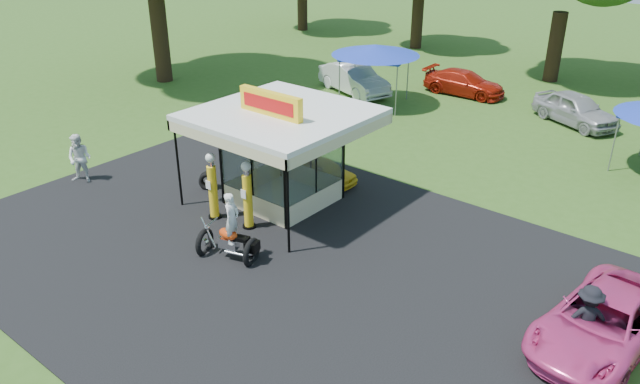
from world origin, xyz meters
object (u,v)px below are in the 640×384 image
(pink_sedan, at_px, (603,322))
(tent_west, at_px, (376,50))
(spectator_east_a, at_px, (587,318))
(gas_pump_right, at_px, (248,197))
(spectator_west, at_px, (80,159))
(motorcycle, at_px, (231,233))
(bg_car_b, at_px, (464,83))
(kiosk_car, at_px, (322,170))
(gas_pump_left, at_px, (213,188))
(gas_station_kiosk, at_px, (283,155))
(bg_car_a, at_px, (354,79))
(bg_car_c, at_px, (576,109))

(pink_sedan, bearing_deg, tent_west, 147.37)
(spectator_east_a, bearing_deg, pink_sedan, -159.02)
(gas_pump_right, height_order, spectator_west, gas_pump_right)
(motorcycle, height_order, bg_car_b, motorcycle)
(kiosk_car, bearing_deg, gas_pump_left, 168.69)
(motorcycle, relative_size, spectator_east_a, 1.32)
(pink_sedan, xyz_separation_m, tent_west, (-15.35, 12.30, 2.16))
(kiosk_car, height_order, spectator_east_a, spectator_east_a)
(spectator_west, xyz_separation_m, spectator_east_a, (18.10, 2.35, -0.09))
(gas_station_kiosk, distance_m, spectator_east_a, 11.12)
(gas_pump_right, xyz_separation_m, bg_car_a, (-6.57, 14.63, -0.34))
(tent_west, bearing_deg, bg_car_b, 58.82)
(pink_sedan, bearing_deg, gas_pump_left, -166.67)
(bg_car_c, bearing_deg, kiosk_car, -176.43)
(spectator_east_a, xyz_separation_m, tent_west, (-15.05, 12.69, 1.96))
(bg_car_b, distance_m, tent_west, 5.81)
(pink_sedan, bearing_deg, bg_car_c, 117.33)
(bg_car_c, bearing_deg, tent_west, 136.71)
(gas_pump_left, distance_m, motorcycle, 2.77)
(bg_car_c, xyz_separation_m, tent_west, (-9.18, -3.57, 2.09))
(motorcycle, xyz_separation_m, pink_sedan, (9.87, 2.98, -0.21))
(bg_car_a, bearing_deg, bg_car_b, -34.78)
(bg_car_a, bearing_deg, spectator_east_a, -109.90)
(gas_pump_left, height_order, spectator_east_a, gas_pump_left)
(spectator_west, height_order, spectator_east_a, spectator_west)
(gas_station_kiosk, relative_size, spectator_west, 2.83)
(spectator_west, bearing_deg, bg_car_c, 25.35)
(kiosk_car, relative_size, tent_west, 0.63)
(spectator_east_a, height_order, tent_west, tent_west)
(gas_pump_left, bearing_deg, kiosk_car, 78.69)
(gas_station_kiosk, height_order, tent_west, gas_station_kiosk)
(bg_car_a, relative_size, tent_west, 1.08)
(motorcycle, bearing_deg, gas_station_kiosk, 92.73)
(gas_pump_right, bearing_deg, bg_car_a, 114.18)
(spectator_east_a, xyz_separation_m, bg_car_a, (-17.11, 13.72, -0.07))
(kiosk_car, distance_m, pink_sedan, 11.72)
(pink_sedan, bearing_deg, kiosk_car, 170.74)
(bg_car_b, bearing_deg, bg_car_a, 124.45)
(gas_pump_left, bearing_deg, bg_car_a, 109.18)
(gas_pump_left, distance_m, tent_west, 14.30)
(gas_station_kiosk, bearing_deg, gas_pump_right, -78.22)
(pink_sedan, distance_m, spectator_west, 18.60)
(gas_station_kiosk, bearing_deg, spectator_west, -152.87)
(gas_station_kiosk, height_order, spectator_east_a, gas_station_kiosk)
(motorcycle, bearing_deg, gas_pump_right, 102.49)
(gas_pump_left, distance_m, spectator_east_a, 11.99)
(pink_sedan, relative_size, bg_car_a, 1.01)
(gas_pump_right, relative_size, bg_car_a, 0.49)
(spectator_west, distance_m, bg_car_a, 16.10)
(gas_station_kiosk, relative_size, spectator_east_a, 3.10)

